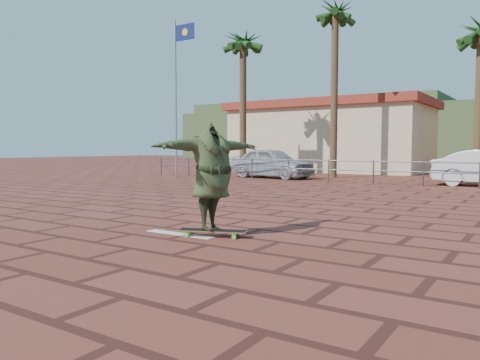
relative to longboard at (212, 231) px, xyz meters
name	(u,v)px	position (x,y,z in m)	size (l,w,h in m)	color
ground	(192,222)	(-1.32, 1.07, -0.10)	(120.00, 120.00, 0.00)	brown
paint_stripe	(180,234)	(-0.62, -0.13, -0.09)	(1.40, 0.22, 0.01)	white
guardrail	(373,168)	(-1.32, 13.07, 0.58)	(24.06, 0.06, 1.00)	#47494F
flagpole	(178,87)	(-11.19, 12.07, 4.54)	(1.30, 0.10, 8.00)	gray
palm_far_left	(243,46)	(-8.82, 14.57, 6.73)	(2.40, 2.40, 8.25)	brown
palm_left	(335,18)	(-4.32, 16.07, 7.86)	(2.40, 2.40, 9.45)	brown
building_west	(331,136)	(-7.32, 23.07, 2.18)	(12.60, 7.60, 4.50)	beige
hill_back	(318,130)	(-23.32, 57.07, 3.90)	(35.00, 14.00, 8.00)	#384C28
longboard	(212,231)	(0.00, 0.00, 0.00)	(1.22, 0.67, 0.12)	olive
skateboarder	(212,177)	(0.00, 0.00, 0.94)	(2.26, 0.61, 1.84)	#374425
car_silver	(272,163)	(-6.77, 14.07, 0.66)	(1.79, 4.44, 1.51)	#A7AAAE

